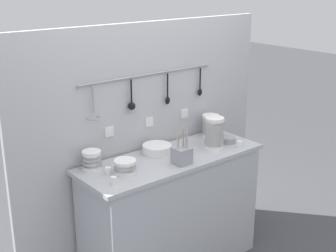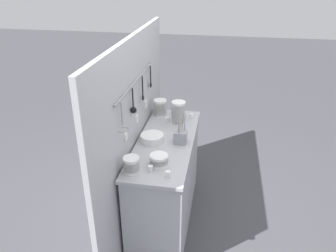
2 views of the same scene
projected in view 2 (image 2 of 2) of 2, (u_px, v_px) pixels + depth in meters
name	position (u px, v px, depth m)	size (l,w,h in m)	color
ground_plane	(166.00, 216.00, 3.46)	(20.00, 20.00, 0.00)	#424247
counter	(166.00, 180.00, 3.26)	(1.42, 0.52, 0.92)	#ADAFB5
back_wall	(135.00, 136.00, 3.09)	(2.22, 0.11, 1.87)	#B2B2B7
bowl_stack_nested_right	(131.00, 165.00, 2.55)	(0.13, 0.13, 0.13)	white
bowl_stack_back_corner	(160.00, 108.00, 3.53)	(0.14, 0.14, 0.17)	white
bowl_stack_tall_left	(178.00, 113.00, 3.32)	(0.14, 0.14, 0.24)	white
bowl_stack_short_front	(159.00, 160.00, 2.66)	(0.15, 0.15, 0.09)	white
plate_stack	(152.00, 138.00, 3.02)	(0.22, 0.22, 0.07)	white
steel_mixing_bowl	(179.00, 115.00, 3.51)	(0.12, 0.12, 0.04)	#93969E
cutlery_caddy	(180.00, 136.00, 2.98)	(0.11, 0.11, 0.28)	#93969E
cup_front_left	(191.00, 116.00, 3.48)	(0.04, 0.04, 0.05)	white
cup_edge_far	(168.00, 174.00, 2.51)	(0.04, 0.04, 0.05)	white
cup_back_left	(150.00, 168.00, 2.58)	(0.04, 0.04, 0.05)	white
cup_edge_near	(167.00, 119.00, 3.40)	(0.04, 0.04, 0.05)	white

